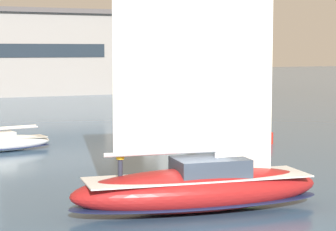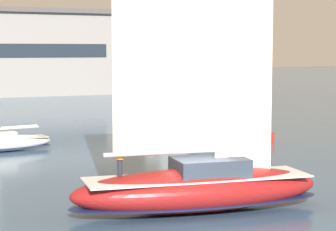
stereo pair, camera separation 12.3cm
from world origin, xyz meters
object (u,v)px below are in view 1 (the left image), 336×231
Objects in this scene: sailboat_moored_near_marina at (5,142)px; sailboat_moored_far_slip at (164,98)px; channel_buoy at (266,133)px; tree_shore_left at (240,13)px; sailboat_main at (198,184)px.

sailboat_moored_near_marina is 0.75× the size of sailboat_moored_far_slip.
channel_buoy is (-7.27, -33.63, -0.17)m from sailboat_moored_far_slip.
tree_shore_left is 9.31× the size of channel_buoy.
tree_shore_left is 60.67m from channel_buoy.
channel_buoy is at bearing 48.53° from sailboat_main.
sailboat_main is at bearing -122.74° from tree_shore_left.
tree_shore_left is 2.08× the size of sailboat_moored_near_marina.
sailboat_moored_near_marina is (-47.61, -47.18, -12.33)m from tree_shore_left.
sailboat_main is 20.87m from sailboat_moored_near_marina.
sailboat_moored_far_slip is 34.41m from channel_buoy.
tree_shore_left reaches higher than sailboat_main.
channel_buoy is at bearing -119.62° from tree_shore_left.
tree_shore_left is at bearing 39.22° from sailboat_moored_far_slip.
sailboat_main reaches higher than sailboat_moored_near_marina.
sailboat_moored_far_slip is 5.99× the size of channel_buoy.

